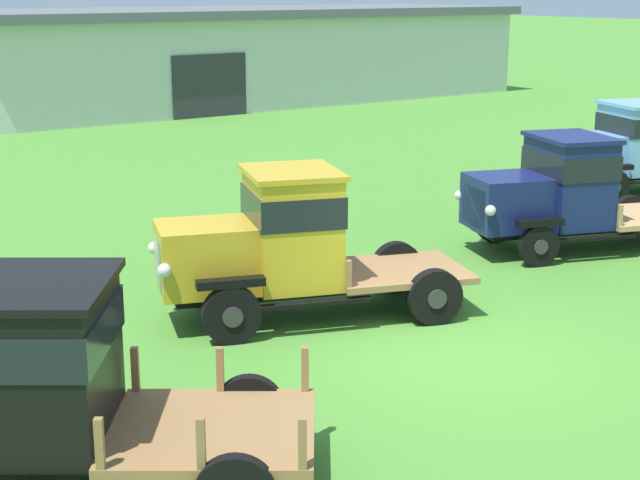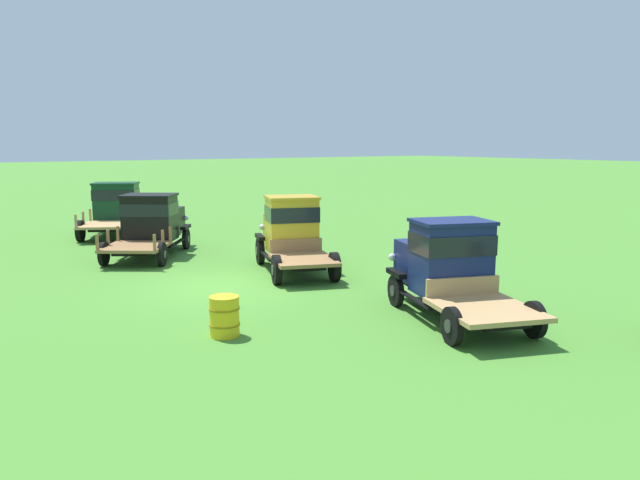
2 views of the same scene
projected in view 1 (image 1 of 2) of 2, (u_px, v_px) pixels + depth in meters
The scene contains 5 objects.
ground_plane at pixel (465, 357), 13.42m from camera, with size 240.00×240.00×0.00m, color #47842D.
farm_shed at pixel (238, 54), 42.89m from camera, with size 25.76×9.02×4.00m.
vintage_truck_second_in_line at pixel (10, 378), 9.74m from camera, with size 5.18×4.39×2.16m.
vintage_truck_midrow_center at pixel (281, 243), 14.67m from camera, with size 5.03×3.16×2.30m.
vintage_truck_far_side at pixel (560, 191), 18.56m from camera, with size 5.04×3.26×2.22m.
Camera 1 is at (-8.95, -9.07, 4.93)m, focal length 55.00 mm.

